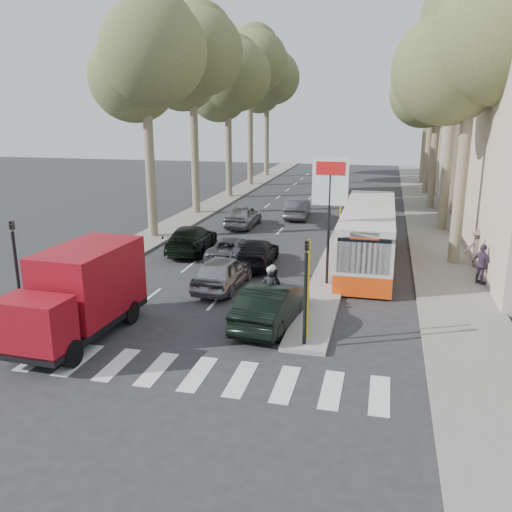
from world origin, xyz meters
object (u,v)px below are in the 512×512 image
at_px(dark_hatchback, 272,305).
at_px(red_truck, 81,292).
at_px(motorcycle, 271,290).
at_px(city_bus, 368,234).
at_px(silver_hatchback, 223,272).

distance_m(dark_hatchback, red_truck, 6.56).
bearing_deg(motorcycle, city_bus, 67.27).
bearing_deg(motorcycle, silver_hatchback, 140.73).
distance_m(silver_hatchback, red_truck, 6.86).
height_order(dark_hatchback, motorcycle, motorcycle).
bearing_deg(silver_hatchback, motorcycle, 142.24).
xyz_separation_m(dark_hatchback, city_bus, (3.00, 8.92, 0.77)).
xyz_separation_m(silver_hatchback, city_bus, (5.90, 5.38, 0.81)).
bearing_deg(city_bus, dark_hatchback, -108.73).
relative_size(dark_hatchback, red_truck, 0.80).
xyz_separation_m(red_truck, motorcycle, (5.69, 3.87, -0.76)).
distance_m(dark_hatchback, motorcycle, 1.38).
relative_size(dark_hatchback, motorcycle, 2.12).
bearing_deg(red_truck, silver_hatchback, 65.50).
relative_size(silver_hatchback, dark_hatchback, 0.92).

